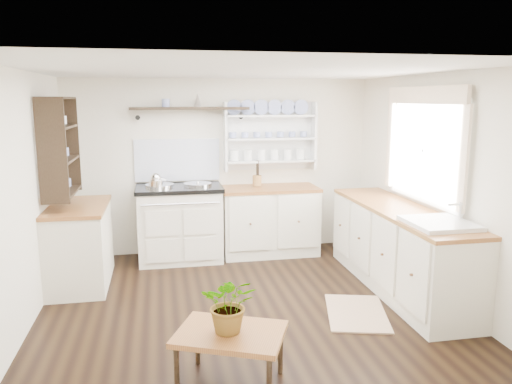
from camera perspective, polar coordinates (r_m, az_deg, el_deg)
floor at (r=5.17m, az=-1.25°, el=-12.64°), size 4.00×3.80×0.01m
wall_back at (r=6.69m, az=-4.04°, el=2.94°), size 4.00×0.02×2.30m
wall_right at (r=5.53m, az=19.60°, el=0.71°), size 0.02×3.80×2.30m
wall_left at (r=4.92m, az=-24.94°, el=-0.84°), size 0.02×3.80×2.30m
ceiling at (r=4.76m, az=-1.36°, el=13.72°), size 4.00×3.80×0.01m
window at (r=5.58m, az=18.63°, el=5.16°), size 0.08×1.55×1.22m
aga_cooker at (r=6.45m, az=-8.68°, el=-3.44°), size 1.07×0.74×0.99m
back_cabinets at (r=6.63m, az=1.52°, el=-3.18°), size 1.27×0.63×0.90m
right_cabinets at (r=5.62m, az=15.99°, el=-6.15°), size 0.62×2.43×0.90m
belfast_sink at (r=4.90m, az=20.14°, el=-4.72°), size 0.55×0.60×0.45m
left_cabinets at (r=5.87m, az=-19.48°, el=-5.63°), size 0.62×1.13×0.90m
plate_rack at (r=6.72m, az=1.49°, el=6.47°), size 1.20×0.22×0.90m
high_shelf at (r=6.47m, az=-7.56°, el=9.36°), size 1.50×0.29×0.16m
left_shelving at (r=5.70m, az=-21.56°, el=4.93°), size 0.28×0.80×1.05m
kettle at (r=6.22m, az=-11.36°, el=1.11°), size 0.18×0.18×0.21m
utensil_crock at (r=6.57m, az=0.12°, el=1.31°), size 0.12×0.12×0.14m
center_table at (r=3.72m, az=-2.95°, el=-16.27°), size 0.91×0.79×0.41m
potted_plant at (r=3.61m, az=-2.99°, el=-12.61°), size 0.45×0.41×0.42m
floor_rug at (r=5.05m, az=11.41°, el=-13.38°), size 0.75×0.96×0.02m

